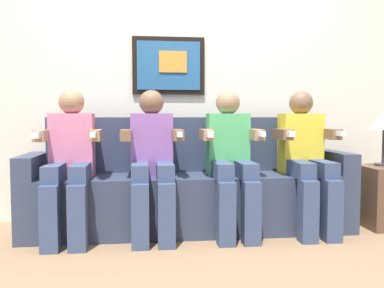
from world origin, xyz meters
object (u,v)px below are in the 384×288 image
object	(u,v)px
person_leftmost	(70,158)
person_left_center	(152,157)
couch	(189,191)
person_right_center	(231,156)
person_rightmost	(306,155)
table_lamp	(384,122)

from	to	relation	value
person_leftmost	person_left_center	size ratio (longest dim) A/B	1.00
couch	person_left_center	size ratio (longest dim) A/B	2.29
person_right_center	person_rightmost	world-z (taller)	same
person_left_center	person_rightmost	size ratio (longest dim) A/B	1.00
couch	person_right_center	xyz separation A→B (m)	(0.30, -0.17, 0.29)
person_leftmost	person_right_center	size ratio (longest dim) A/B	1.00
couch	table_lamp	world-z (taller)	table_lamp
person_leftmost	person_left_center	world-z (taller)	same
person_rightmost	table_lamp	size ratio (longest dim) A/B	2.41
person_left_center	table_lamp	bearing A→B (deg)	3.06
person_right_center	person_leftmost	bearing A→B (deg)	180.00
couch	table_lamp	bearing A→B (deg)	-2.38
person_leftmost	person_rightmost	size ratio (longest dim) A/B	1.00
person_left_center	person_leftmost	bearing A→B (deg)	-179.96
person_left_center	person_right_center	world-z (taller)	same
person_leftmost	person_rightmost	distance (m)	1.80
couch	person_leftmost	world-z (taller)	person_leftmost
person_leftmost	person_right_center	bearing A→B (deg)	0.00
person_rightmost	table_lamp	distance (m)	0.76
couch	table_lamp	size ratio (longest dim) A/B	5.53
person_leftmost	table_lamp	size ratio (longest dim) A/B	2.41
person_right_center	table_lamp	size ratio (longest dim) A/B	2.41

